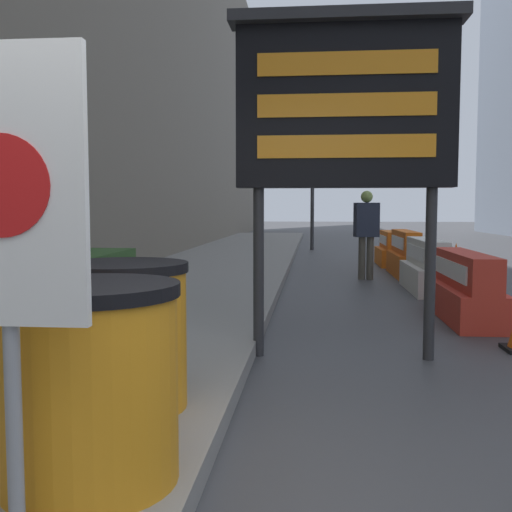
# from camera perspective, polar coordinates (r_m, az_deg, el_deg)

# --- Properties ---
(hedge_strip) EXTENTS (0.90, 5.57, 0.63)m
(hedge_strip) POSITION_cam_1_polar(r_m,az_deg,el_deg) (6.90, -21.67, -3.41)
(hedge_strip) COLOR #335628
(hedge_strip) RESTS_ON sidewalk_left
(barrel_drum_foreground) EXTENTS (0.82, 0.82, 0.90)m
(barrel_drum_foreground) POSITION_cam_1_polar(r_m,az_deg,el_deg) (2.84, -15.59, -11.53)
(barrel_drum_foreground) COLOR orange
(barrel_drum_foreground) RESTS_ON sidewalk_left
(barrel_drum_middle) EXTENTS (0.82, 0.82, 0.90)m
(barrel_drum_middle) POSITION_cam_1_polar(r_m,az_deg,el_deg) (3.82, -12.62, -7.34)
(barrel_drum_middle) COLOR orange
(barrel_drum_middle) RESTS_ON sidewalk_left
(warning_sign) EXTENTS (0.61, 0.08, 1.81)m
(warning_sign) POSITION_cam_1_polar(r_m,az_deg,el_deg) (2.29, -22.82, 3.54)
(warning_sign) COLOR gray
(warning_sign) RESTS_ON sidewalk_left
(message_board) EXTENTS (2.07, 0.36, 3.10)m
(message_board) POSITION_cam_1_polar(r_m,az_deg,el_deg) (5.58, 8.49, 13.93)
(message_board) COLOR #28282B
(message_board) RESTS_ON ground_plane
(jersey_barrier_red_striped) EXTENTS (0.59, 2.05, 0.84)m
(jersey_barrier_red_striped) POSITION_cam_1_polar(r_m,az_deg,el_deg) (7.87, 19.27, -3.08)
(jersey_barrier_red_striped) COLOR red
(jersey_barrier_red_striped) RESTS_ON ground_plane
(jersey_barrier_white) EXTENTS (0.60, 1.99, 0.87)m
(jersey_barrier_white) POSITION_cam_1_polar(r_m,az_deg,el_deg) (10.35, 15.91, -1.14)
(jersey_barrier_white) COLOR silver
(jersey_barrier_white) RESTS_ON ground_plane
(jersey_barrier_orange_far) EXTENTS (0.52, 2.04, 0.92)m
(jersey_barrier_orange_far) POSITION_cam_1_polar(r_m,az_deg,el_deg) (12.62, 14.02, 0.01)
(jersey_barrier_orange_far) COLOR orange
(jersey_barrier_orange_far) RESTS_ON ground_plane
(jersey_barrier_orange_near) EXTENTS (0.63, 1.66, 0.83)m
(jersey_barrier_orange_near) POSITION_cam_1_polar(r_m,az_deg,el_deg) (14.85, 12.74, 0.54)
(jersey_barrier_orange_near) COLOR orange
(jersey_barrier_orange_near) RESTS_ON ground_plane
(traffic_cone_mid) EXTENTS (0.36, 0.36, 0.65)m
(traffic_cone_mid) POSITION_cam_1_polar(r_m,az_deg,el_deg) (13.43, 18.50, -0.20)
(traffic_cone_mid) COLOR black
(traffic_cone_mid) RESTS_ON ground_plane
(traffic_light_near_curb) EXTENTS (0.28, 0.45, 4.28)m
(traffic_light_near_curb) POSITION_cam_1_polar(r_m,az_deg,el_deg) (19.89, 5.42, 9.48)
(traffic_light_near_curb) COLOR #2D2D30
(traffic_light_near_curb) RESTS_ON ground_plane
(pedestrian_worker) EXTENTS (0.49, 0.35, 1.71)m
(pedestrian_worker) POSITION_cam_1_polar(r_m,az_deg,el_deg) (11.74, 10.47, 2.70)
(pedestrian_worker) COLOR #514C42
(pedestrian_worker) RESTS_ON ground_plane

